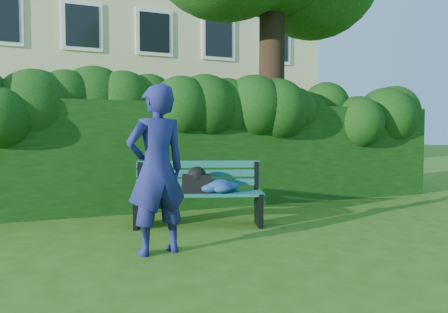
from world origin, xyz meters
name	(u,v)px	position (x,y,z in m)	size (l,w,h in m)	color
ground	(241,230)	(0.00, 0.00, 0.00)	(80.00, 80.00, 0.00)	#2E5511
apartment_building	(104,22)	(0.00, 13.99, 6.00)	(16.00, 8.08, 12.00)	#CDC68A
hedge	(190,155)	(0.00, 2.20, 0.90)	(10.00, 1.00, 1.80)	black
park_bench	(203,190)	(-0.36, 0.49, 0.50)	(1.85, 1.09, 0.89)	#0D4342
man_reading	(157,170)	(-1.29, -0.67, 0.90)	(0.66, 0.43, 1.80)	navy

